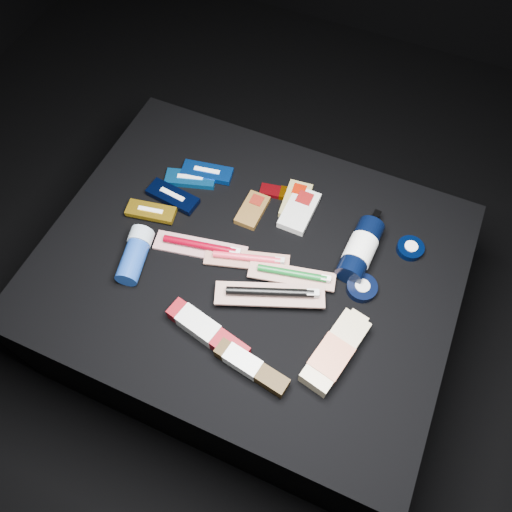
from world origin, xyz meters
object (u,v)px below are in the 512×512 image
at_px(bodywash_bottle, 334,353).
at_px(toothpaste_carton_red, 205,330).
at_px(lotion_bottle, 360,250).
at_px(deodorant_stick, 135,254).

distance_m(bodywash_bottle, toothpaste_carton_red, 0.28).
bearing_deg(lotion_bottle, bodywash_bottle, -80.89).
height_order(lotion_bottle, bodywash_bottle, lotion_bottle).
bearing_deg(toothpaste_carton_red, bodywash_bottle, 25.55).
bearing_deg(deodorant_stick, lotion_bottle, 11.78).
height_order(lotion_bottle, toothpaste_carton_red, lotion_bottle).
height_order(bodywash_bottle, deodorant_stick, deodorant_stick).
xyz_separation_m(deodorant_stick, toothpaste_carton_red, (0.23, -0.10, -0.01)).
xyz_separation_m(lotion_bottle, bodywash_bottle, (0.03, -0.26, -0.01)).
bearing_deg(deodorant_stick, bodywash_bottle, -17.11).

